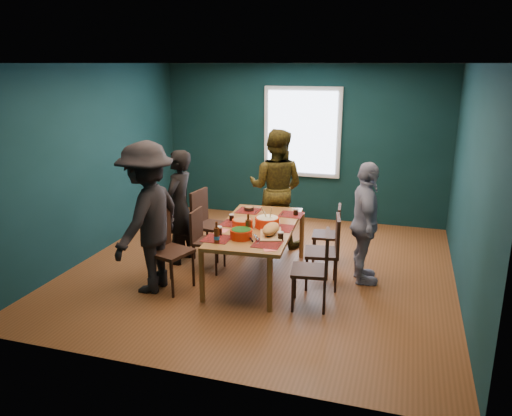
# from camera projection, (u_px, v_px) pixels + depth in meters

# --- Properties ---
(room) EXTENTS (5.01, 5.01, 2.71)m
(room) POSITION_uv_depth(u_px,v_px,m) (268.00, 167.00, 6.67)
(room) COLOR brown
(room) RESTS_ON ground
(dining_table) EXTENTS (1.07, 1.93, 0.71)m
(dining_table) POSITION_uv_depth(u_px,v_px,m) (257.00, 231.00, 6.37)
(dining_table) COLOR brown
(dining_table) RESTS_ON floor
(chair_left_far) EXTENTS (0.49, 0.49, 0.97)m
(chair_left_far) POSITION_uv_depth(u_px,v_px,m) (206.00, 218.00, 7.13)
(chair_left_far) COLOR black
(chair_left_far) RESTS_ON floor
(chair_left_mid) EXTENTS (0.38, 0.38, 0.83)m
(chair_left_mid) POSITION_uv_depth(u_px,v_px,m) (203.00, 235.00, 6.67)
(chair_left_mid) COLOR black
(chair_left_mid) RESTS_ON floor
(chair_left_near) EXTENTS (0.55, 0.55, 0.99)m
(chair_left_near) POSITION_uv_depth(u_px,v_px,m) (164.00, 243.00, 6.12)
(chair_left_near) COLOR black
(chair_left_near) RESTS_ON floor
(chair_right_far) EXTENTS (0.41, 0.41, 0.82)m
(chair_right_far) POSITION_uv_depth(u_px,v_px,m) (332.00, 230.00, 6.91)
(chair_right_far) COLOR black
(chair_right_far) RESTS_ON floor
(chair_right_mid) EXTENTS (0.48, 0.48, 0.91)m
(chair_right_mid) POSITION_uv_depth(u_px,v_px,m) (329.00, 246.00, 6.14)
(chair_right_mid) COLOR black
(chair_right_mid) RESTS_ON floor
(chair_right_near) EXTENTS (0.46, 0.46, 0.91)m
(chair_right_near) POSITION_uv_depth(u_px,v_px,m) (318.00, 264.00, 5.61)
(chair_right_near) COLOR black
(chair_right_near) RESTS_ON floor
(person_far_left) EXTENTS (0.40, 0.59, 1.59)m
(person_far_left) POSITION_uv_depth(u_px,v_px,m) (179.00, 207.00, 6.86)
(person_far_left) COLOR black
(person_far_left) RESTS_ON floor
(person_back) EXTENTS (0.89, 0.70, 1.78)m
(person_back) POSITION_uv_depth(u_px,v_px,m) (276.00, 188.00, 7.52)
(person_back) COLOR black
(person_back) RESTS_ON floor
(person_right) EXTENTS (0.57, 0.97, 1.56)m
(person_right) POSITION_uv_depth(u_px,v_px,m) (365.00, 224.00, 6.21)
(person_right) COLOR white
(person_right) RESTS_ON floor
(person_near_left) EXTENTS (0.76, 1.23, 1.84)m
(person_near_left) POSITION_uv_depth(u_px,v_px,m) (148.00, 218.00, 5.97)
(person_near_left) COLOR black
(person_near_left) RESTS_ON floor
(bowl_salad) EXTENTS (0.26, 0.26, 0.11)m
(bowl_salad) POSITION_uv_depth(u_px,v_px,m) (242.00, 223.00, 6.27)
(bowl_salad) COLOR red
(bowl_salad) RESTS_ON dining_table
(bowl_dumpling) EXTENTS (0.31, 0.31, 0.29)m
(bowl_dumpling) POSITION_uv_depth(u_px,v_px,m) (267.00, 222.00, 6.29)
(bowl_dumpling) COLOR red
(bowl_dumpling) RESTS_ON dining_table
(bowl_herbs) EXTENTS (0.26, 0.26, 0.12)m
(bowl_herbs) POSITION_uv_depth(u_px,v_px,m) (241.00, 233.00, 5.88)
(bowl_herbs) COLOR red
(bowl_herbs) RESTS_ON dining_table
(cutting_board) EXTENTS (0.38, 0.64, 0.14)m
(cutting_board) POSITION_uv_depth(u_px,v_px,m) (271.00, 230.00, 5.99)
(cutting_board) COLOR tan
(cutting_board) RESTS_ON dining_table
(small_bowl) EXTENTS (0.13, 0.13, 0.06)m
(small_bowl) POSITION_uv_depth(u_px,v_px,m) (249.00, 209.00, 6.99)
(small_bowl) COLOR black
(small_bowl) RESTS_ON dining_table
(beer_bottle_a) EXTENTS (0.07, 0.07, 0.25)m
(beer_bottle_a) POSITION_uv_depth(u_px,v_px,m) (217.00, 235.00, 5.73)
(beer_bottle_a) COLOR #451E0C
(beer_bottle_a) RESTS_ON dining_table
(beer_bottle_b) EXTENTS (0.07, 0.07, 0.26)m
(beer_bottle_b) POSITION_uv_depth(u_px,v_px,m) (248.00, 227.00, 5.99)
(beer_bottle_b) COLOR #451E0C
(beer_bottle_b) RESTS_ON dining_table
(cola_glass_a) EXTENTS (0.08, 0.08, 0.11)m
(cola_glass_a) POSITION_uv_depth(u_px,v_px,m) (219.00, 230.00, 5.99)
(cola_glass_a) COLOR black
(cola_glass_a) RESTS_ON dining_table
(cola_glass_b) EXTENTS (0.07, 0.07, 0.10)m
(cola_glass_b) POSITION_uv_depth(u_px,v_px,m) (281.00, 235.00, 5.83)
(cola_glass_b) COLOR black
(cola_glass_b) RESTS_ON dining_table
(cola_glass_c) EXTENTS (0.07, 0.07, 0.09)m
(cola_glass_c) POSITION_uv_depth(u_px,v_px,m) (296.00, 212.00, 6.78)
(cola_glass_c) COLOR black
(cola_glass_c) RESTS_ON dining_table
(cola_glass_d) EXTENTS (0.06, 0.06, 0.09)m
(cola_glass_d) POSITION_uv_depth(u_px,v_px,m) (232.00, 217.00, 6.54)
(cola_glass_d) COLOR black
(cola_glass_d) RESTS_ON dining_table
(napkin_a) EXTENTS (0.19, 0.19, 0.00)m
(napkin_a) POSITION_uv_depth(u_px,v_px,m) (287.00, 228.00, 6.26)
(napkin_a) COLOR #F26667
(napkin_a) RESTS_ON dining_table
(napkin_b) EXTENTS (0.15, 0.15, 0.00)m
(napkin_b) POSITION_uv_depth(u_px,v_px,m) (222.00, 231.00, 6.17)
(napkin_b) COLOR #F26667
(napkin_b) RESTS_ON dining_table
(napkin_c) EXTENTS (0.19, 0.19, 0.00)m
(napkin_c) POSITION_uv_depth(u_px,v_px,m) (270.00, 249.00, 5.55)
(napkin_c) COLOR #F26667
(napkin_c) RESTS_ON dining_table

